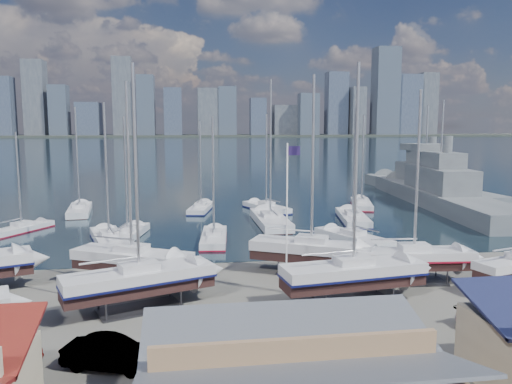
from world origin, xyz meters
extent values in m
plane|color=#605E59|center=(0.00, -10.00, 0.00)|extent=(1400.00, 1400.00, 0.00)
cube|color=#192C3A|center=(0.00, 300.00, -0.15)|extent=(1400.00, 600.00, 0.40)
cube|color=#2D332D|center=(0.00, 560.00, 1.10)|extent=(1400.00, 80.00, 2.20)
cube|color=#475166|center=(-203.07, 549.89, 34.36)|extent=(26.62, 20.30, 64.32)
cube|color=#595E66|center=(-168.55, 559.47, 44.11)|extent=(22.49, 24.47, 83.83)
cube|color=#3D4756|center=(-141.97, 552.31, 30.18)|extent=(19.55, 21.83, 55.97)
cube|color=#475166|center=(-111.19, 558.58, 20.77)|extent=(26.03, 30.49, 37.14)
cube|color=#595E66|center=(-70.96, 546.95, 46.02)|extent=(21.60, 16.58, 87.63)
cube|color=#3D4756|center=(-45.38, 548.38, 36.00)|extent=(19.42, 28.42, 67.60)
cube|color=#475166|center=(-15.00, 551.59, 29.25)|extent=(20.24, 23.80, 54.09)
cube|color=#595E66|center=(25.78, 548.33, 29.20)|extent=(24.62, 19.72, 54.00)
cube|color=#3D4756|center=(47.64, 546.55, 30.18)|extent=(20.75, 17.93, 55.97)
cube|color=#475166|center=(84.09, 544.87, 23.71)|extent=(18.36, 16.25, 43.03)
cube|color=#595E66|center=(120.24, 563.78, 20.05)|extent=(28.49, 22.03, 35.69)
cube|color=#3D4756|center=(145.71, 546.00, 26.75)|extent=(23.34, 17.87, 49.11)
cube|color=#475166|center=(184.98, 560.84, 40.18)|extent=(25.35, 19.79, 75.95)
cube|color=#595E66|center=(208.39, 554.33, 31.04)|extent=(17.00, 27.45, 57.67)
cube|color=#3D4756|center=(245.53, 554.25, 55.22)|extent=(29.28, 24.05, 106.04)
cube|color=#475166|center=(277.54, 563.71, 39.40)|extent=(30.82, 28.37, 74.41)
cube|color=#595E66|center=(307.39, 565.54, 40.94)|extent=(21.74, 17.03, 77.48)
cube|color=#555A61|center=(0.00, -26.00, 3.54)|extent=(12.60, 8.40, 1.27)
cube|color=#2D2D33|center=(-8.52, -5.32, 0.08)|extent=(5.86, 4.65, 0.16)
cube|color=black|center=(-8.52, -5.32, 1.59)|extent=(9.66, 6.56, 0.78)
cube|color=silver|center=(-8.52, -5.32, 2.36)|extent=(9.85, 6.92, 0.78)
cube|color=silver|center=(-8.52, -5.32, 3.00)|extent=(2.91, 2.57, 0.50)
cylinder|color=#B2B2B7|center=(-8.52, -5.32, 9.30)|extent=(0.22, 0.22, 13.10)
cube|color=#2D2D33|center=(-7.48, -10.95, 0.08)|extent=(6.12, 4.40, 0.16)
cube|color=black|center=(-7.48, -10.95, 1.61)|extent=(10.33, 5.91, 0.81)
cube|color=silver|center=(-7.48, -10.95, 2.42)|extent=(10.48, 6.31, 0.81)
cube|color=#0D1144|center=(-7.48, -10.95, 2.04)|extent=(10.59, 6.37, 0.16)
cube|color=silver|center=(-7.48, -10.95, 3.07)|extent=(2.98, 2.50, 0.50)
cylinder|color=#B2B2B7|center=(-7.48, -10.95, 9.67)|extent=(0.22, 0.22, 13.69)
cube|color=#2D2D33|center=(6.17, -4.70, 0.08)|extent=(6.17, 4.87, 0.16)
cube|color=black|center=(6.17, -4.70, 1.61)|extent=(10.18, 6.86, 0.82)
cube|color=silver|center=(6.17, -4.70, 2.42)|extent=(10.37, 7.24, 0.82)
cube|color=silver|center=(6.17, -4.70, 3.08)|extent=(3.05, 2.70, 0.50)
cylinder|color=#B2B2B7|center=(6.17, -4.70, 9.72)|extent=(0.22, 0.22, 13.78)
cube|color=#2D2D33|center=(7.39, -11.69, 0.08)|extent=(5.96, 3.34, 0.16)
cube|color=black|center=(7.39, -11.69, 1.61)|extent=(10.52, 3.83, 0.82)
cube|color=silver|center=(7.39, -11.69, 2.43)|extent=(10.58, 4.26, 0.82)
cube|color=#0D1144|center=(7.39, -11.69, 2.06)|extent=(10.69, 4.30, 0.16)
cube|color=silver|center=(7.39, -11.69, 3.10)|extent=(2.78, 2.06, 0.50)
cylinder|color=#B2B2B7|center=(7.39, -11.69, 9.79)|extent=(0.22, 0.22, 13.88)
cube|color=#2D2D33|center=(13.71, -8.02, 0.08)|extent=(5.29, 2.75, 0.16)
cube|color=black|center=(13.71, -8.02, 1.57)|extent=(9.45, 2.96, 0.74)
cube|color=silver|center=(13.71, -8.02, 2.32)|extent=(9.48, 3.35, 0.74)
cube|color=maroon|center=(13.71, -8.02, 1.97)|extent=(9.58, 3.38, 0.15)
cube|color=silver|center=(13.71, -8.02, 2.94)|extent=(2.44, 1.75, 0.50)
cylinder|color=#B2B2B7|center=(13.71, -8.02, 8.97)|extent=(0.22, 0.22, 12.56)
cube|color=black|center=(-23.48, 16.85, -0.21)|extent=(5.76, 8.06, 0.65)
cube|color=silver|center=(-23.48, 16.85, 0.44)|extent=(6.06, 8.24, 0.65)
cube|color=maroon|center=(-23.48, 16.85, 0.14)|extent=(6.12, 8.32, 0.13)
cube|color=silver|center=(-23.48, 16.85, 1.02)|extent=(2.21, 2.46, 0.50)
cylinder|color=#B2B2B7|center=(-23.48, 16.85, 6.29)|extent=(0.22, 0.22, 11.04)
cube|color=black|center=(-19.20, 28.81, -0.29)|extent=(3.77, 10.71, 0.84)
cube|color=silver|center=(-19.20, 28.81, 0.55)|extent=(4.21, 10.76, 0.84)
cube|color=silver|center=(-19.20, 28.81, 1.22)|extent=(2.07, 2.82, 0.50)
cylinder|color=#B2B2B7|center=(-19.20, 28.81, 8.05)|extent=(0.22, 0.22, 14.15)
cube|color=black|center=(-12.36, 9.23, -0.28)|extent=(5.19, 10.62, 0.83)
cube|color=silver|center=(-12.36, 9.23, 0.55)|extent=(5.60, 10.73, 0.83)
cube|color=#0D1144|center=(-12.36, 9.23, 0.17)|extent=(5.66, 10.84, 0.17)
cube|color=silver|center=(-12.36, 9.23, 1.21)|extent=(2.38, 2.96, 0.50)
cylinder|color=#B2B2B7|center=(-12.36, 9.23, 7.94)|extent=(0.22, 0.22, 13.95)
cube|color=black|center=(-10.68, 11.67, -0.25)|extent=(3.97, 9.62, 0.75)
cube|color=silver|center=(-10.68, 11.67, 0.50)|extent=(4.36, 9.70, 0.75)
cube|color=silver|center=(-10.68, 11.67, 1.12)|extent=(1.99, 2.60, 0.50)
cylinder|color=#B2B2B7|center=(-10.68, 11.67, 7.20)|extent=(0.22, 0.22, 12.65)
cube|color=black|center=(-1.88, 28.64, -0.24)|extent=(4.12, 9.40, 0.73)
cube|color=silver|center=(-1.88, 28.64, 0.49)|extent=(4.49, 9.48, 0.73)
cube|color=#0D1144|center=(-1.88, 28.64, 0.15)|extent=(4.54, 9.58, 0.15)
cube|color=silver|center=(-1.88, 28.64, 1.10)|extent=(2.00, 2.57, 0.50)
cylinder|color=#B2B2B7|center=(-1.88, 28.64, 7.03)|extent=(0.22, 0.22, 12.34)
cube|color=black|center=(-1.23, 8.45, -0.25)|extent=(3.14, 9.52, 0.75)
cube|color=silver|center=(-1.23, 8.45, 0.50)|extent=(3.53, 9.56, 0.75)
cube|color=maroon|center=(-1.23, 8.45, 0.15)|extent=(3.57, 9.66, 0.15)
cube|color=silver|center=(-1.23, 8.45, 1.12)|extent=(1.79, 2.48, 0.50)
cylinder|color=#B2B2B7|center=(-1.23, 8.45, 7.18)|extent=(0.22, 0.22, 12.62)
cube|color=black|center=(6.46, 16.91, -0.35)|extent=(3.07, 12.62, 1.01)
cube|color=silver|center=(6.46, 16.91, 0.65)|extent=(3.60, 12.62, 1.01)
cube|color=silver|center=(6.46, 16.91, 1.41)|extent=(2.14, 3.16, 0.50)
cylinder|color=#B2B2B7|center=(6.46, 16.91, 9.67)|extent=(0.22, 0.22, 17.01)
cube|color=black|center=(7.71, 27.50, -0.26)|extent=(5.77, 10.00, 0.79)
cube|color=silver|center=(7.71, 27.50, 0.52)|extent=(6.16, 10.15, 0.79)
cube|color=#0D1144|center=(7.71, 27.50, 0.16)|extent=(6.22, 10.25, 0.16)
cube|color=silver|center=(7.71, 27.50, 1.16)|extent=(2.44, 2.89, 0.50)
cylinder|color=#B2B2B7|center=(7.71, 27.50, 7.55)|extent=(0.22, 0.22, 13.27)
cube|color=black|center=(13.64, 6.13, -0.27)|extent=(6.12, 9.98, 0.79)
cube|color=silver|center=(13.64, 6.13, 0.52)|extent=(6.50, 10.15, 0.79)
cube|color=silver|center=(13.64, 6.13, 1.17)|extent=(2.51, 2.93, 0.50)
cylinder|color=#B2B2B7|center=(13.64, 6.13, 7.58)|extent=(0.22, 0.22, 13.33)
cube|color=black|center=(17.52, 17.35, -0.30)|extent=(4.49, 11.35, 0.88)
cube|color=silver|center=(17.52, 17.35, 0.58)|extent=(4.95, 11.43, 0.88)
cube|color=#0D1144|center=(17.52, 17.35, 0.17)|extent=(4.99, 11.54, 0.18)
cube|color=silver|center=(17.52, 17.35, 1.27)|extent=(2.30, 3.04, 0.50)
cylinder|color=#B2B2B7|center=(17.52, 17.35, 8.49)|extent=(0.22, 0.22, 14.93)
cube|color=black|center=(22.84, 28.56, -0.26)|extent=(4.88, 10.07, 0.78)
cube|color=silver|center=(22.84, 28.56, 0.52)|extent=(5.28, 10.18, 0.78)
cube|color=maroon|center=(22.84, 28.56, 0.16)|extent=(5.33, 10.28, 0.16)
cube|color=silver|center=(22.84, 28.56, 1.16)|extent=(2.24, 2.80, 0.50)
cylinder|color=#B2B2B7|center=(22.84, 28.56, 7.53)|extent=(0.22, 0.22, 13.24)
cube|color=slate|center=(35.51, 28.34, 0.45)|extent=(11.41, 45.41, 4.04)
cube|color=slate|center=(35.51, 28.34, 4.28)|extent=(7.21, 16.20, 3.60)
cube|color=slate|center=(35.51, 28.34, 7.28)|extent=(5.14, 9.35, 2.40)
cube|color=slate|center=(35.93, 32.81, 8.98)|extent=(5.44, 4.95, 1.20)
cylinder|color=#B2B2B7|center=(35.51, 28.34, 12.48)|extent=(0.30, 0.30, 8.00)
cube|color=slate|center=(39.19, 40.40, 0.40)|extent=(8.81, 38.73, 3.46)
cube|color=slate|center=(39.19, 40.40, 3.92)|extent=(5.84, 13.75, 3.60)
cube|color=slate|center=(39.19, 40.40, 6.92)|extent=(4.21, 7.92, 2.40)
cube|color=slate|center=(38.92, 44.23, 8.62)|extent=(4.56, 4.13, 1.20)
cylinder|color=#B2B2B7|center=(39.19, 40.40, 12.12)|extent=(0.30, 0.30, 8.00)
imported|color=gray|center=(-13.15, -19.72, 0.70)|extent=(2.78, 4.38, 1.39)
imported|color=gray|center=(-8.26, -19.26, 0.82)|extent=(5.27, 3.27, 1.64)
imported|color=gray|center=(3.18, -19.11, 0.73)|extent=(2.65, 5.34, 1.45)
imported|color=gray|center=(13.65, -18.35, 0.64)|extent=(2.94, 4.73, 1.28)
cylinder|color=white|center=(3.10, -9.10, 5.63)|extent=(0.12, 0.12, 11.27)
cube|color=#211542|center=(3.57, -9.10, 10.70)|extent=(0.94, 0.05, 0.66)
camera|label=1|loc=(-4.38, -44.52, 12.47)|focal=35.00mm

